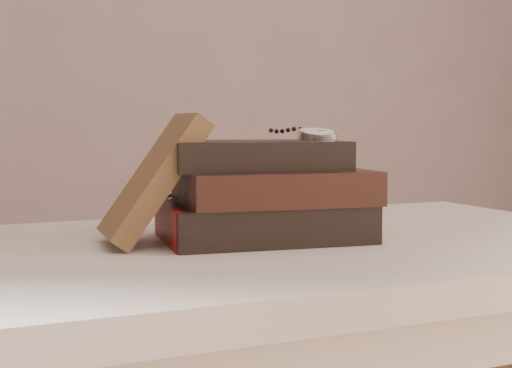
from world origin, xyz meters
name	(u,v)px	position (x,y,z in m)	size (l,w,h in m)	color
table	(285,306)	(0.00, 0.35, 0.66)	(1.00, 0.60, 0.75)	beige
book_stack	(264,193)	(-0.03, 0.36, 0.81)	(0.29, 0.22, 0.13)	black
journal	(153,179)	(-0.17, 0.38, 0.83)	(0.03, 0.12, 0.19)	#432E1A
pocket_watch	(316,134)	(0.04, 0.34, 0.89)	(0.06, 0.16, 0.02)	silver
eyeglasses	(181,180)	(-0.11, 0.46, 0.83)	(0.13, 0.14, 0.05)	silver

